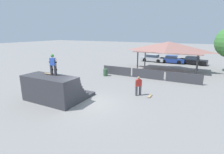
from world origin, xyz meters
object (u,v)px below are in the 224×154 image
Objects in this scene: skateboard_on_deck at (49,74)px; trash_bin at (105,72)px; skateboard_on_ground at (150,96)px; skater_on_deck at (53,63)px; bystander_walking at (138,85)px; parked_car_blue at (172,60)px; parked_car_black at (193,61)px; parked_car_silver at (153,58)px.

skateboard_on_deck is 8.62m from trash_bin.
skateboard_on_ground is (6.90, 4.06, -1.97)m from skateboard_on_deck.
skater_on_deck is at bearing -7.95° from skateboard_on_deck.
bystander_walking reaches higher than parked_car_blue.
skateboard_on_deck is 7.19m from bystander_walking.
parked_car_silver is at bearing -166.92° from parked_car_black.
bystander_walking is at bearing 101.60° from skateboard_on_ground.
bystander_walking is 2.08× the size of skateboard_on_ground.
skateboard_on_deck reaches higher than parked_car_blue.
parked_car_silver reaches higher than skateboard_on_ground.
parked_car_silver and parked_car_blue have the same top height.
parked_car_silver and parked_car_black have the same top height.
skateboard_on_deck is 0.51× the size of bystander_walking.
parked_car_silver is at bearing 80.12° from trash_bin.
skater_on_deck is 8.89m from trash_bin.
skater_on_deck reaches higher than skateboard_on_ground.
parked_car_blue and parked_car_black have the same top height.
skateboard_on_deck is (-0.62, 0.06, -0.86)m from skater_on_deck.
bystander_walking is at bearing -71.06° from parked_car_silver.
bystander_walking is 1.91× the size of trash_bin.
skateboard_on_ground is 0.18× the size of parked_car_silver.
parked_car_blue is at bearing -138.29° from bystander_walking.
skateboard_on_ground is 0.92× the size of trash_bin.
parked_car_blue is (-1.17, 17.56, 0.54)m from skateboard_on_ground.
trash_bin is (0.19, 8.47, -1.61)m from skateboard_on_deck.
skateboard_on_deck reaches higher than skateboard_on_ground.
parked_car_silver is (-3.46, 17.72, -0.30)m from bystander_walking.
skateboard_on_ground is 17.60m from parked_car_blue.
skateboard_on_deck is 21.80m from parked_car_silver.
parked_car_black is at bearing 65.70° from skateboard_on_deck.
trash_bin is at bearing 58.08° from skateboard_on_ground.
parked_car_blue is at bearing 5.19° from skateboard_on_ground.
trash_bin is 0.19× the size of parked_car_silver.
trash_bin is 0.19× the size of parked_car_black.
skateboard_on_deck is 0.19× the size of parked_car_silver.
parked_car_silver is 1.08× the size of parked_car_blue.
parked_car_silver is at bearing 177.79° from parked_car_blue.
parked_car_black is at bearing 3.69° from parked_car_blue.
trash_bin is at bearing -115.17° from parked_car_blue.
parked_car_silver is 6.50m from parked_car_black.
bystander_walking is at bearing 31.12° from skateboard_on_deck.
skateboard_on_deck reaches higher than trash_bin.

